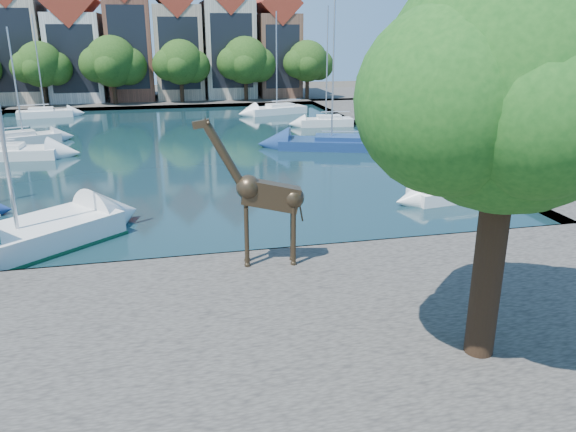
% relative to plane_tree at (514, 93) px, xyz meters
% --- Properties ---
extents(ground, '(160.00, 160.00, 0.00)m').
position_rel_plane_tree_xyz_m(ground, '(-7.62, 9.01, -7.67)').
color(ground, '#38332B').
rests_on(ground, ground).
extents(water_basin, '(38.00, 50.00, 0.08)m').
position_rel_plane_tree_xyz_m(water_basin, '(-7.62, 33.01, -7.63)').
color(water_basin, black).
rests_on(water_basin, ground).
extents(near_quay, '(50.00, 14.00, 0.50)m').
position_rel_plane_tree_xyz_m(near_quay, '(-7.62, 2.01, -7.42)').
color(near_quay, '#534E47').
rests_on(near_quay, ground).
extents(far_quay, '(60.00, 16.00, 0.50)m').
position_rel_plane_tree_xyz_m(far_quay, '(-7.62, 65.01, -7.42)').
color(far_quay, '#534E47').
rests_on(far_quay, ground).
extents(right_quay, '(14.00, 52.00, 0.50)m').
position_rel_plane_tree_xyz_m(right_quay, '(17.38, 33.01, -7.42)').
color(right_quay, '#534E47').
rests_on(right_quay, ground).
extents(plane_tree, '(8.32, 6.40, 10.62)m').
position_rel_plane_tree_xyz_m(plane_tree, '(0.00, 0.00, 0.00)').
color(plane_tree, '#332114').
rests_on(plane_tree, near_quay).
extents(townhouse_west_mid, '(5.94, 9.18, 16.79)m').
position_rel_plane_tree_xyz_m(townhouse_west_mid, '(-24.62, 64.99, 0.56)').
color(townhouse_west_mid, '#C3B096').
rests_on(townhouse_west_mid, far_quay).
extents(townhouse_west_inner, '(6.43, 9.18, 15.15)m').
position_rel_plane_tree_xyz_m(townhouse_west_inner, '(-18.12, 64.99, -0.32)').
color(townhouse_west_inner, silver).
rests_on(townhouse_west_inner, far_quay).
extents(townhouse_center, '(5.44, 9.18, 16.93)m').
position_rel_plane_tree_xyz_m(townhouse_center, '(-11.62, 64.99, 0.69)').
color(townhouse_center, brown).
rests_on(townhouse_center, far_quay).
extents(townhouse_east_inner, '(5.94, 9.18, 15.79)m').
position_rel_plane_tree_xyz_m(townhouse_east_inner, '(-5.62, 64.99, 0.06)').
color(townhouse_east_inner, tan).
rests_on(townhouse_east_inner, far_quay).
extents(townhouse_east_mid, '(6.43, 9.18, 16.65)m').
position_rel_plane_tree_xyz_m(townhouse_east_mid, '(0.88, 64.99, 0.43)').
color(townhouse_east_mid, '#BDB5A1').
rests_on(townhouse_east_mid, far_quay).
extents(townhouse_east_end, '(5.44, 9.18, 14.43)m').
position_rel_plane_tree_xyz_m(townhouse_east_end, '(7.38, 64.99, -0.56)').
color(townhouse_east_end, brown).
rests_on(townhouse_east_end, far_quay).
extents(far_tree_west, '(6.76, 5.20, 7.36)m').
position_rel_plane_tree_xyz_m(far_tree_west, '(-21.52, 59.50, -2.60)').
color(far_tree_west, '#332114').
rests_on(far_tree_west, far_quay).
extents(far_tree_mid_west, '(7.80, 6.00, 8.00)m').
position_rel_plane_tree_xyz_m(far_tree_mid_west, '(-13.51, 59.50, -2.38)').
color(far_tree_mid_west, '#332114').
rests_on(far_tree_mid_west, far_quay).
extents(far_tree_mid_east, '(7.02, 5.40, 7.52)m').
position_rel_plane_tree_xyz_m(far_tree_mid_east, '(-5.52, 59.50, -2.54)').
color(far_tree_mid_east, '#332114').
rests_on(far_tree_mid_east, far_quay).
extents(far_tree_east, '(7.54, 5.80, 7.84)m').
position_rel_plane_tree_xyz_m(far_tree_east, '(2.49, 59.50, -2.43)').
color(far_tree_east, '#332114').
rests_on(far_tree_east, far_quay).
extents(far_tree_far_east, '(6.76, 5.20, 7.36)m').
position_rel_plane_tree_xyz_m(far_tree_far_east, '(10.48, 59.50, -2.60)').
color(far_tree_far_east, '#332114').
rests_on(far_tree_far_east, far_quay).
extents(giraffe_statue, '(3.94, 0.97, 5.62)m').
position_rel_plane_tree_xyz_m(giraffe_statue, '(-4.90, 7.55, -4.41)').
color(giraffe_statue, '#372A1B').
rests_on(giraffe_statue, near_quay).
extents(sailboat_left_c, '(7.30, 2.98, 9.39)m').
position_rel_plane_tree_xyz_m(sailboat_left_c, '(-19.62, 31.85, -7.03)').
color(sailboat_left_c, white).
rests_on(sailboat_left_c, water_basin).
extents(sailboat_left_d, '(5.95, 3.92, 9.24)m').
position_rel_plane_tree_xyz_m(sailboat_left_d, '(-19.62, 37.45, -7.00)').
color(sailboat_left_d, silver).
rests_on(sailboat_left_d, water_basin).
extents(sailboat_left_e, '(5.86, 2.72, 10.52)m').
position_rel_plane_tree_xyz_m(sailboat_left_e, '(-20.59, 53.01, -7.01)').
color(sailboat_left_e, white).
rests_on(sailboat_left_e, water_basin).
extents(sailboat_right_a, '(5.52, 2.57, 9.83)m').
position_rel_plane_tree_xyz_m(sailboat_right_a, '(7.38, 15.00, -7.06)').
color(sailboat_right_a, white).
rests_on(sailboat_right_a, water_basin).
extents(sailboat_right_b, '(8.72, 5.34, 12.52)m').
position_rel_plane_tree_xyz_m(sailboat_right_b, '(4.70, 29.98, -7.02)').
color(sailboat_right_b, navy).
rests_on(sailboat_right_b, water_basin).
extents(sailboat_right_c, '(5.29, 2.15, 11.12)m').
position_rel_plane_tree_xyz_m(sailboat_right_c, '(7.38, 40.69, -6.98)').
color(sailboat_right_c, silver).
rests_on(sailboat_right_c, water_basin).
extents(sailboat_right_d, '(6.95, 4.00, 10.88)m').
position_rel_plane_tree_xyz_m(sailboat_right_d, '(4.38, 49.93, -6.99)').
color(sailboat_right_d, white).
rests_on(sailboat_right_d, water_basin).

